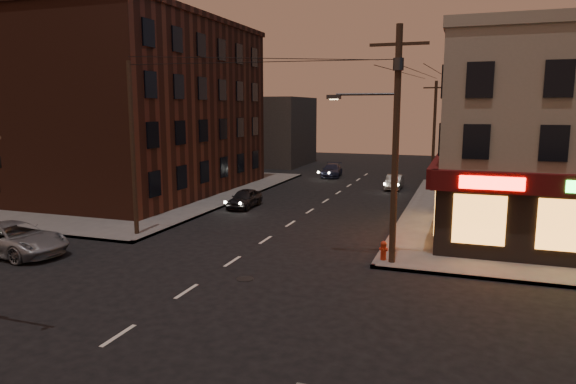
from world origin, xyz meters
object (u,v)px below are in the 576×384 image
at_px(suv_cross, 14,239).
at_px(fire_hydrant, 383,250).
at_px(sedan_near, 245,198).
at_px(sedan_mid, 394,182).
at_px(sedan_far, 332,170).

bearing_deg(suv_cross, fire_hydrant, -69.83).
distance_m(sedan_near, sedan_mid, 14.47).
bearing_deg(sedan_far, fire_hydrant, -78.18).
bearing_deg(sedan_near, suv_cross, -113.23).
bearing_deg(suv_cross, sedan_mid, -23.28).
xyz_separation_m(suv_cross, sedan_near, (5.51, 14.03, -0.11)).
height_order(suv_cross, fire_hydrant, suv_cross).
distance_m(suv_cross, sedan_far, 32.43).
xyz_separation_m(sedan_near, fire_hydrant, (11.00, -9.72, -0.02)).
bearing_deg(sedan_far, sedan_mid, -47.66).
xyz_separation_m(sedan_near, sedan_mid, (8.60, 11.64, -0.05)).
bearing_deg(sedan_near, fire_hydrant, -43.23).
height_order(sedan_mid, sedan_far, sedan_far).
bearing_deg(suv_cross, sedan_near, -15.93).
height_order(sedan_far, fire_hydrant, sedan_far).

